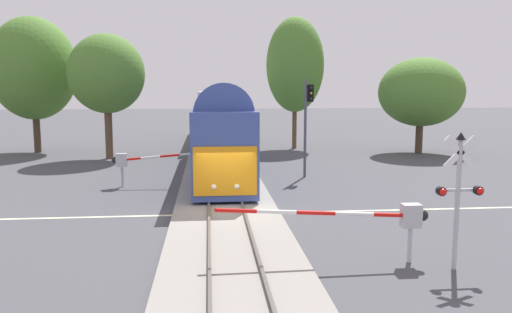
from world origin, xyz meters
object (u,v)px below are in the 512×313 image
crossing_gate_near (386,217)px  traffic_signal_far_side (308,112)px  crossing_gate_far (133,160)px  maple_right_background (421,92)px  pine_left_background (33,69)px  oak_behind_train (106,74)px  crossing_signal_mast (459,187)px  commuter_train (217,120)px  elm_centre_background (295,65)px

crossing_gate_near → traffic_signal_far_side: (0.56, 14.87, 2.42)m
crossing_gate_far → maple_right_background: (20.95, 12.01, 3.48)m
traffic_signal_far_side → pine_left_background: pine_left_background is taller
oak_behind_train → crossing_signal_mast: bearing=-59.8°
crossing_gate_far → traffic_signal_far_side: size_ratio=0.99×
pine_left_background → maple_right_background: pine_left_background is taller
commuter_train → pine_left_background: bearing=168.5°
crossing_signal_mast → traffic_signal_far_side: size_ratio=0.70×
crossing_signal_mast → crossing_gate_far: 17.56m
crossing_gate_far → commuter_train: bearing=69.4°
pine_left_background → maple_right_background: (30.92, -3.52, -1.88)m
crossing_gate_near → pine_left_background: size_ratio=0.59×
crossing_gate_far → oak_behind_train: 12.76m
crossing_gate_near → elm_centre_background: 29.84m
maple_right_background → oak_behind_train: 24.40m
crossing_signal_mast → crossing_gate_far: size_ratio=0.71×
traffic_signal_far_side → crossing_signal_mast: bearing=-85.3°
pine_left_background → oak_behind_train: 7.82m
pine_left_background → elm_centre_background: (21.47, 0.81, 0.42)m
maple_right_background → elm_centre_background: bearing=155.4°
crossing_gate_near → oak_behind_train: oak_behind_train is taller
crossing_gate_near → crossing_gate_far: bearing=125.7°
crossing_signal_mast → oak_behind_train: bearing=120.2°
crossing_gate_near → maple_right_background: maple_right_background is taller
crossing_gate_far → maple_right_background: bearing=29.8°
commuter_train → traffic_signal_far_side: bearing=-64.2°
elm_centre_background → oak_behind_train: 15.76m
crossing_signal_mast → elm_centre_background: elm_centre_background is taller
crossing_signal_mast → maple_right_background: (9.86, 25.58, 2.47)m
crossing_signal_mast → oak_behind_train: (-14.50, 24.89, 3.82)m
commuter_train → oak_behind_train: bearing=-171.3°
traffic_signal_far_side → pine_left_background: (-19.77, 13.51, 2.95)m
commuter_train → crossing_gate_far: (-4.71, -12.55, -1.36)m
crossing_gate_far → elm_centre_background: elm_centre_background is taller
commuter_train → crossing_signal_mast: 26.90m
commuter_train → crossing_gate_far: bearing=-110.6°
traffic_signal_far_side → elm_centre_background: elm_centre_background is taller
commuter_train → pine_left_background: size_ratio=3.59×
crossing_gate_far → traffic_signal_far_side: bearing=11.7°
traffic_signal_far_side → elm_centre_background: bearing=83.2°
commuter_train → maple_right_background: 16.39m
commuter_train → elm_centre_background: 8.95m
crossing_gate_near → traffic_signal_far_side: traffic_signal_far_side is taller
crossing_signal_mast → elm_centre_background: size_ratio=0.36×
pine_left_background → oak_behind_train: bearing=-32.7°
commuter_train → crossing_signal_mast: bearing=-76.3°
pine_left_background → oak_behind_train: size_ratio=1.19×
crossing_gate_far → elm_centre_background: size_ratio=0.50×
crossing_gate_near → pine_left_background: 34.69m
elm_centre_background → maple_right_background: 10.65m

